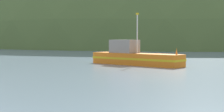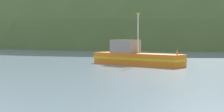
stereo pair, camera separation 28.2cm
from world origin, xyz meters
name	(u,v)px [view 1 (the left image)]	position (x,y,z in m)	size (l,w,h in m)	color
hill_far_right	(176,44)	(-1.02, 163.09, 0.00)	(151.14, 120.91, 101.22)	#386633
hill_mid_left	(161,45)	(-6.19, 143.65, 0.00)	(170.11, 136.09, 105.95)	#516B38
fishing_boat_orange	(134,57)	(-0.28, 39.68, 0.89)	(10.61, 6.98, 5.58)	orange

